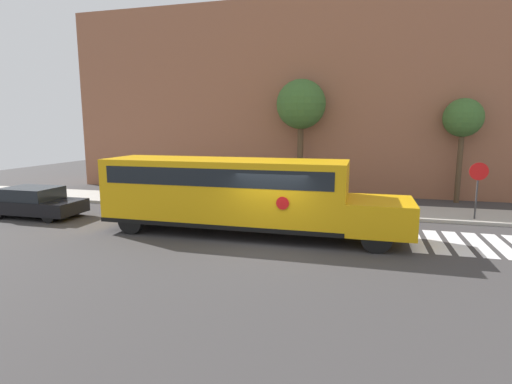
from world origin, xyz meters
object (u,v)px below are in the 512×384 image
(school_bus, at_px, (236,191))
(stop_sign, at_px, (478,183))
(tree_far_sidewalk, at_px, (301,105))
(parked_car, at_px, (35,202))
(tree_near_sidewalk, at_px, (463,119))

(school_bus, height_order, stop_sign, school_bus)
(school_bus, height_order, tree_far_sidewalk, tree_far_sidewalk)
(parked_car, xyz_separation_m, stop_sign, (19.10, 4.01, 1.06))
(parked_car, height_order, tree_near_sidewalk, tree_near_sidewalk)
(school_bus, distance_m, tree_far_sidewalk, 9.73)
(parked_car, distance_m, tree_near_sidewalk, 21.56)
(stop_sign, xyz_separation_m, tree_far_sidewalk, (-8.32, 4.59, 3.53))
(tree_far_sidewalk, bearing_deg, school_bus, -96.75)
(school_bus, xyz_separation_m, tree_near_sidewalk, (9.61, 9.13, 2.80))
(parked_car, xyz_separation_m, tree_near_sidewalk, (19.34, 8.75, 3.77))
(stop_sign, relative_size, tree_near_sidewalk, 0.47)
(stop_sign, xyz_separation_m, tree_near_sidewalk, (0.24, 4.75, 2.71))
(school_bus, bearing_deg, stop_sign, 25.04)
(stop_sign, bearing_deg, tree_far_sidewalk, 151.13)
(school_bus, relative_size, tree_far_sidewalk, 1.70)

